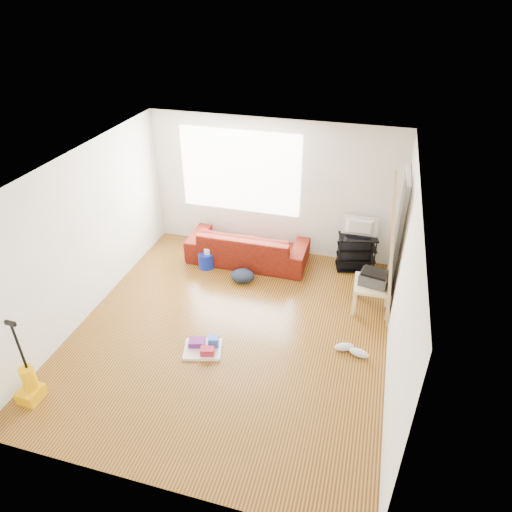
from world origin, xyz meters
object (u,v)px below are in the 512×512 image
(bucket, at_px, (207,267))
(vacuum, at_px, (29,385))
(cleaning_tray, at_px, (204,347))
(sofa, at_px, (248,260))
(tv_stand, at_px, (356,252))
(backpack, at_px, (243,281))
(side_table, at_px, (373,287))

(bucket, distance_m, vacuum, 3.54)
(bucket, xyz_separation_m, cleaning_tray, (0.73, -2.02, 0.06))
(sofa, distance_m, tv_stand, 1.97)
(sofa, height_order, tv_stand, tv_stand)
(backpack, bearing_deg, sofa, 89.32)
(vacuum, bearing_deg, sofa, 68.03)
(cleaning_tray, bearing_deg, tv_stand, 55.62)
(sofa, xyz_separation_m, cleaning_tray, (0.07, -2.43, 0.06))
(sofa, relative_size, backpack, 5.33)
(sofa, distance_m, side_table, 2.43)
(side_table, relative_size, bucket, 2.04)
(sofa, height_order, vacuum, vacuum)
(cleaning_tray, distance_m, backpack, 1.77)
(side_table, bearing_deg, sofa, 160.43)
(tv_stand, height_order, cleaning_tray, tv_stand)
(backpack, bearing_deg, cleaning_tray, -100.13)
(sofa, distance_m, cleaning_tray, 2.43)
(tv_stand, height_order, side_table, tv_stand)
(cleaning_tray, relative_size, backpack, 1.51)
(side_table, bearing_deg, backpack, 176.19)
(vacuum, bearing_deg, cleaning_tray, 39.69)
(bucket, distance_m, backpack, 0.80)
(bucket, bearing_deg, sofa, 31.47)
(side_table, relative_size, vacuum, 0.49)
(sofa, bearing_deg, bucket, 31.47)
(side_table, height_order, cleaning_tray, side_table)
(side_table, distance_m, cleaning_tray, 2.74)
(cleaning_tray, height_order, backpack, cleaning_tray)
(tv_stand, height_order, bucket, tv_stand)
(bucket, relative_size, cleaning_tray, 0.47)
(tv_stand, relative_size, backpack, 1.78)
(sofa, distance_m, bucket, 0.77)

